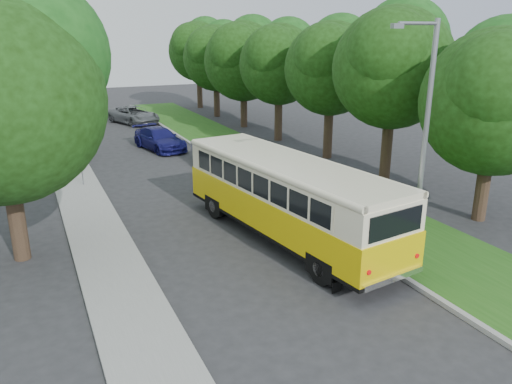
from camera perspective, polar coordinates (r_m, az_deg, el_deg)
name	(u,v)px	position (r m, az deg, el deg)	size (l,w,h in m)	color
ground	(264,264)	(17.33, 0.87, -8.25)	(120.00, 120.00, 0.00)	#2B2B2D
curb	(287,204)	(22.93, 3.52, -1.39)	(0.20, 70.00, 0.15)	gray
grass_verge	(330,197)	(24.10, 8.45, -0.62)	(4.50, 70.00, 0.13)	#225516
sidewalk	(98,234)	(20.54, -17.64, -4.64)	(2.20, 70.00, 0.12)	gray
treeline	(186,59)	(33.53, -7.96, 14.82)	(24.27, 41.91, 9.46)	#332319
lamppost_near	(422,143)	(16.25, 18.49, 5.36)	(1.71, 0.16, 8.00)	gray
lamppost_far	(63,97)	(30.26, -21.17, 10.04)	(1.71, 0.16, 7.50)	gray
warning_sign	(80,155)	(26.73, -19.46, 4.06)	(0.56, 0.10, 2.50)	gray
vintage_bus	(287,200)	(18.77, 3.53, -0.91)	(2.77, 10.75, 3.19)	yellow
car_silver	(248,177)	(25.09, -0.94, 1.71)	(1.51, 3.76, 1.28)	#ACACB1
car_white	(212,153)	(29.75, -5.07, 4.46)	(1.60, 4.58, 1.51)	silver
car_blue	(160,139)	(34.38, -10.97, 5.98)	(2.03, 4.98, 1.45)	navy
car_grey	(134,115)	(44.84, -13.80, 8.55)	(2.46, 5.34, 1.49)	slate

